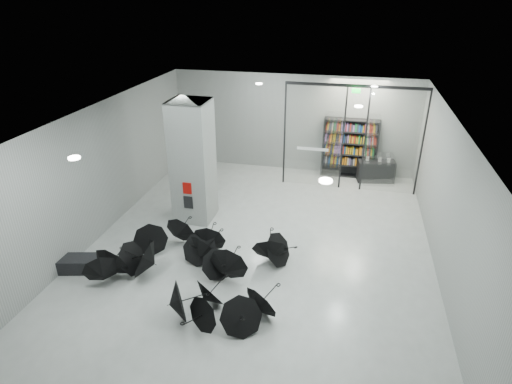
% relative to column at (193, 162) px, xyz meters
% --- Properties ---
extents(room, '(14.00, 14.02, 4.01)m').
position_rel_column_xyz_m(room, '(2.50, -2.00, 0.84)').
color(room, gray).
rests_on(room, ground).
extents(column, '(1.20, 1.20, 4.00)m').
position_rel_column_xyz_m(column, '(0.00, 0.00, 0.00)').
color(column, slate).
rests_on(column, ground).
extents(fire_cabinet, '(0.28, 0.04, 0.38)m').
position_rel_column_xyz_m(fire_cabinet, '(0.00, -0.62, -0.65)').
color(fire_cabinet, '#A50A07').
rests_on(fire_cabinet, column).
extents(info_panel, '(0.30, 0.03, 0.42)m').
position_rel_column_xyz_m(info_panel, '(0.00, -0.62, -1.15)').
color(info_panel, black).
rests_on(info_panel, column).
extents(exit_sign, '(0.30, 0.06, 0.15)m').
position_rel_column_xyz_m(exit_sign, '(4.90, 3.30, 1.82)').
color(exit_sign, '#0CE533').
rests_on(exit_sign, room).
extents(glass_partition, '(5.06, 0.08, 4.00)m').
position_rel_column_xyz_m(glass_partition, '(4.89, 3.50, 0.18)').
color(glass_partition, silver).
rests_on(glass_partition, ground).
extents(bench, '(1.35, 0.82, 0.41)m').
position_rel_column_xyz_m(bench, '(-2.00, -3.60, -1.80)').
color(bench, black).
rests_on(bench, ground).
extents(bookshelf, '(2.19, 0.44, 2.40)m').
position_rel_column_xyz_m(bookshelf, '(4.88, 4.75, -0.80)').
color(bookshelf, black).
rests_on(bookshelf, ground).
extents(shop_counter, '(1.51, 0.82, 0.86)m').
position_rel_column_xyz_m(shop_counter, '(5.99, 4.44, -1.57)').
color(shop_counter, black).
rests_on(shop_counter, ground).
extents(umbrella_cluster, '(5.42, 4.13, 1.31)m').
position_rel_column_xyz_m(umbrella_cluster, '(1.14, -3.29, -1.69)').
color(umbrella_cluster, black).
rests_on(umbrella_cluster, ground).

